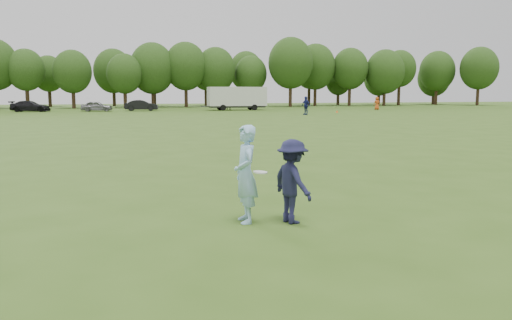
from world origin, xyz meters
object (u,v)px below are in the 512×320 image
(car_d, at_px, (30,106))
(car_e, at_px, (97,106))
(player_far_c, at_px, (377,103))
(field_cone, at_px, (337,111))
(player_far_d, at_px, (229,103))
(car_f, at_px, (141,105))
(player_far_b, at_px, (306,106))
(defender, at_px, (292,181))
(cargo_trailer, at_px, (237,97))
(thrower, at_px, (246,174))

(car_d, height_order, car_e, car_d)
(player_far_c, distance_m, field_cone, 11.82)
(player_far_d, xyz_separation_m, field_cone, (11.45, -10.47, -0.85))
(car_e, relative_size, car_f, 0.90)
(car_e, bearing_deg, player_far_b, -119.10)
(defender, bearing_deg, car_e, -9.76)
(car_f, bearing_deg, cargo_trailer, -85.60)
(player_far_d, distance_m, car_e, 17.35)
(car_d, bearing_deg, defender, -159.19)
(player_far_d, bearing_deg, car_d, 169.67)
(defender, xyz_separation_m, field_cone, (22.10, 47.97, -0.67))
(thrower, relative_size, defender, 1.17)
(defender, bearing_deg, car_f, -15.27)
(car_d, bearing_deg, field_cone, -101.16)
(car_d, height_order, field_cone, car_d)
(player_far_b, bearing_deg, thrower, -47.41)
(player_far_c, height_order, car_f, player_far_c)
(player_far_b, bearing_deg, defender, -46.29)
(thrower, bearing_deg, player_far_c, 148.88)
(defender, distance_m, cargo_trailer, 60.13)
(thrower, relative_size, player_far_b, 0.94)
(thrower, height_order, player_far_b, player_far_b)
(player_far_d, bearing_deg, field_cone, -49.14)
(thrower, height_order, car_d, thrower)
(car_d, bearing_deg, player_far_c, -88.97)
(car_f, distance_m, cargo_trailer, 12.97)
(cargo_trailer, bearing_deg, thrower, -102.30)
(car_e, bearing_deg, cargo_trailer, -85.00)
(player_far_c, relative_size, cargo_trailer, 0.20)
(defender, height_order, car_e, defender)
(thrower, bearing_deg, defender, 72.55)
(player_far_b, height_order, player_far_c, player_far_b)
(player_far_c, bearing_deg, cargo_trailer, -5.01)
(car_f, height_order, field_cone, car_f)
(thrower, relative_size, car_e, 0.49)
(car_e, distance_m, field_cone, 30.83)
(car_d, distance_m, car_f, 13.83)
(thrower, bearing_deg, car_d, -167.61)
(car_d, xyz_separation_m, car_f, (13.82, -0.43, 0.02))
(thrower, distance_m, player_far_b, 46.35)
(car_e, distance_m, car_f, 5.73)
(player_far_b, relative_size, field_cone, 6.77)
(defender, bearing_deg, player_far_d, -26.55)
(thrower, xyz_separation_m, car_f, (-0.12, 59.36, -0.24))
(field_cone, distance_m, cargo_trailer, 15.04)
(defender, relative_size, cargo_trailer, 0.18)
(player_far_c, relative_size, car_f, 0.42)
(defender, distance_m, player_far_d, 59.40)
(player_far_c, xyz_separation_m, car_e, (-38.07, 3.76, -0.25))
(player_far_d, bearing_deg, defender, -107.04)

